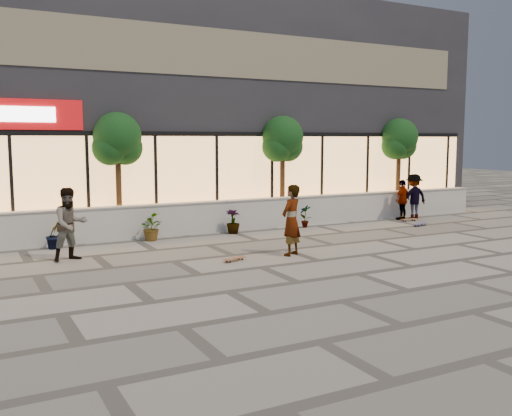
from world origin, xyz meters
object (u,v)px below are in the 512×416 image
tree_east (399,141)px  skateboard_right_far (420,224)px  skateboard_right_near (409,219)px  tree_midwest (117,142)px  skater_right_far (414,197)px  skateboard_center (235,258)px  skater_left (70,224)px  tree_mideast (283,142)px  skater_right_near (402,200)px  skater_center (291,220)px

tree_east → skateboard_right_far: 4.37m
tree_east → skateboard_right_near: size_ratio=5.36×
tree_midwest → skater_right_far: tree_midwest is taller
tree_midwest → skateboard_center: size_ratio=5.52×
tree_east → skateboard_right_far: size_ratio=5.34×
skater_left → skateboard_right_far: (12.04, 0.18, -0.86)m
tree_mideast → tree_east: same height
tree_mideast → skater_right_near: (4.50, -1.40, -2.21)m
tree_mideast → skateboard_right_far: (4.00, -2.90, -2.91)m
tree_mideast → skateboard_right_far: size_ratio=5.34×
tree_east → skater_right_near: (-1.00, -1.40, -2.21)m
tree_midwest → tree_mideast: bearing=0.0°
skater_right_near → skateboard_right_near: bearing=72.3°
skater_left → skater_right_far: 13.21m
skater_left → skateboard_right_near: 12.64m
skater_right_far → skateboard_center: bearing=25.7°
skater_right_far → skateboard_right_near: 1.05m
skateboard_center → skateboard_right_far: skateboard_right_far is taller
tree_east → skater_left: tree_east is taller
tree_east → skater_right_far: size_ratio=2.25×
skater_center → skateboard_right_far: (6.76, 2.26, -0.87)m
tree_mideast → skater_left: size_ratio=2.11×
skater_left → skateboard_center: bearing=-44.4°
skateboard_right_near → skater_right_near: bearing=93.5°
skateboard_right_far → skater_left: bearing=167.0°
tree_east → skateboard_center: 11.53m
tree_east → skater_center: bearing=-148.0°
skater_right_near → skater_right_far: 0.57m
skater_left → skater_right_far: bearing=-7.7°
tree_mideast → skateboard_center: (-4.41, -5.12, -2.92)m
skateboard_center → skater_left: bearing=131.6°
skateboard_right_near → skateboard_center: bearing=-156.0°
tree_mideast → skater_right_near: bearing=-17.3°
tree_midwest → skater_center: bearing=-57.8°
tree_east → skateboard_right_near: bearing=-119.2°
skater_center → skateboard_right_near: size_ratio=2.58×
skater_left → tree_mideast: bearing=5.9°
skateboard_center → skater_right_far: bearing=2.4°
skater_center → skateboard_right_near: bearing=175.9°
tree_midwest → skater_right_far: 11.35m
skater_right_near → skater_right_far: (0.56, 0.00, 0.10)m
skateboard_right_far → skateboard_center: bearing=-179.0°
skateboard_right_far → skater_right_far: bearing=40.8°
tree_mideast → tree_east: (5.50, 0.00, 0.00)m
tree_east → skater_center: tree_east is taller
tree_midwest → tree_mideast: 6.00m
skater_right_near → skater_center: bearing=9.7°
tree_midwest → skater_left: tree_midwest is taller
tree_east → skater_right_near: size_ratio=2.54×
tree_mideast → skateboard_right_far: 5.73m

